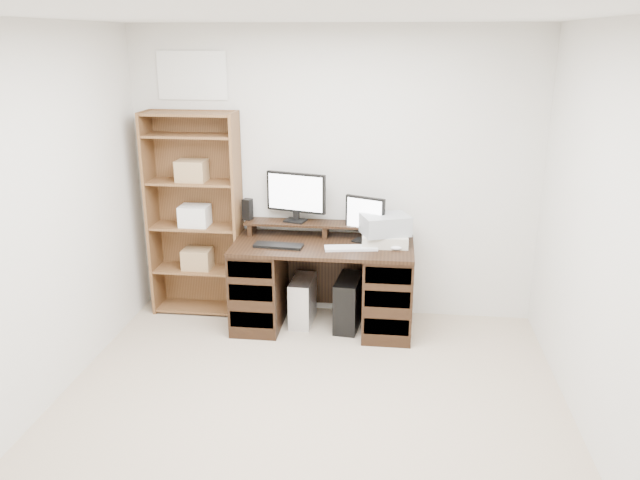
% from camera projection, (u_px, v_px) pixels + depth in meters
% --- Properties ---
extents(room, '(3.54, 4.04, 2.54)m').
position_uv_depth(room, '(298.00, 251.00, 3.48)').
color(room, '#BFAA8F').
rests_on(room, ground).
extents(desk, '(1.50, 0.70, 0.75)m').
position_uv_depth(desk, '(323.00, 284.00, 5.30)').
color(desk, black).
rests_on(desk, ground).
extents(riser_shelf, '(1.40, 0.22, 0.12)m').
position_uv_depth(riser_shelf, '(326.00, 226.00, 5.36)').
color(riser_shelf, black).
rests_on(riser_shelf, desk).
extents(monitor_wide, '(0.53, 0.19, 0.42)m').
position_uv_depth(monitor_wide, '(296.00, 194.00, 5.33)').
color(monitor_wide, black).
rests_on(monitor_wide, riser_shelf).
extents(monitor_small, '(0.34, 0.19, 0.38)m').
position_uv_depth(monitor_small, '(365.00, 217.00, 5.18)').
color(monitor_small, black).
rests_on(monitor_small, desk).
extents(speaker, '(0.09, 0.09, 0.18)m').
position_uv_depth(speaker, '(248.00, 209.00, 5.41)').
color(speaker, black).
rests_on(speaker, riser_shelf).
extents(keyboard_black, '(0.41, 0.16, 0.02)m').
position_uv_depth(keyboard_black, '(279.00, 246.00, 5.10)').
color(keyboard_black, black).
rests_on(keyboard_black, desk).
extents(keyboard_white, '(0.44, 0.20, 0.02)m').
position_uv_depth(keyboard_white, '(351.00, 248.00, 5.05)').
color(keyboard_white, silver).
rests_on(keyboard_white, desk).
extents(mouse, '(0.11, 0.09, 0.04)m').
position_uv_depth(mouse, '(396.00, 248.00, 5.03)').
color(mouse, silver).
rests_on(mouse, desk).
extents(printer, '(0.38, 0.29, 0.09)m').
position_uv_depth(printer, '(385.00, 239.00, 5.15)').
color(printer, beige).
rests_on(printer, desk).
extents(basket, '(0.44, 0.38, 0.16)m').
position_uv_depth(basket, '(385.00, 225.00, 5.11)').
color(basket, '#94999E').
rests_on(basket, printer).
extents(tower_silver, '(0.20, 0.41, 0.40)m').
position_uv_depth(tower_silver, '(303.00, 301.00, 5.43)').
color(tower_silver, silver).
rests_on(tower_silver, ground).
extents(tower_black, '(0.23, 0.46, 0.44)m').
position_uv_depth(tower_black, '(348.00, 302.00, 5.34)').
color(tower_black, black).
rests_on(tower_black, ground).
extents(bookshelf, '(0.80, 0.30, 1.80)m').
position_uv_depth(bookshelf, '(196.00, 213.00, 5.47)').
color(bookshelf, brown).
rests_on(bookshelf, ground).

